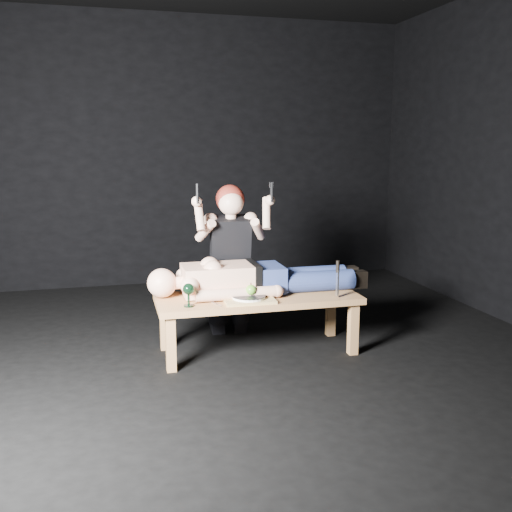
{
  "coord_description": "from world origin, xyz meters",
  "views": [
    {
      "loc": [
        -1.01,
        -4.18,
        1.59
      ],
      "look_at": [
        0.11,
        0.03,
        0.75
      ],
      "focal_mm": 40.8,
      "sensor_mm": 36.0,
      "label": 1
    }
  ],
  "objects_px": {
    "lying_man": "(260,274)",
    "carving_knife": "(337,279)",
    "kneeling_woman": "(229,258)",
    "table": "(258,324)",
    "serving_tray": "(249,300)",
    "goblet": "(189,295)"
  },
  "relations": [
    {
      "from": "lying_man",
      "to": "serving_tray",
      "type": "relative_size",
      "value": 4.5
    },
    {
      "from": "serving_tray",
      "to": "goblet",
      "type": "bearing_deg",
      "value": -176.36
    },
    {
      "from": "lying_man",
      "to": "goblet",
      "type": "distance_m",
      "value": 0.67
    },
    {
      "from": "lying_man",
      "to": "kneeling_woman",
      "type": "height_order",
      "value": "kneeling_woman"
    },
    {
      "from": "goblet",
      "to": "table",
      "type": "bearing_deg",
      "value": 16.5
    },
    {
      "from": "lying_man",
      "to": "kneeling_woman",
      "type": "bearing_deg",
      "value": 114.43
    },
    {
      "from": "table",
      "to": "carving_knife",
      "type": "bearing_deg",
      "value": -18.93
    },
    {
      "from": "kneeling_woman",
      "to": "goblet",
      "type": "bearing_deg",
      "value": -119.43
    },
    {
      "from": "kneeling_woman",
      "to": "carving_knife",
      "type": "bearing_deg",
      "value": -40.83
    },
    {
      "from": "serving_tray",
      "to": "goblet",
      "type": "relative_size",
      "value": 2.17
    },
    {
      "from": "kneeling_woman",
      "to": "carving_knife",
      "type": "xyz_separation_m",
      "value": [
        0.68,
        -0.69,
        -0.06
      ]
    },
    {
      "from": "kneeling_woman",
      "to": "lying_man",
      "type": "bearing_deg",
      "value": -61.64
    },
    {
      "from": "goblet",
      "to": "carving_knife",
      "type": "bearing_deg",
      "value": -1.85
    },
    {
      "from": "lying_man",
      "to": "serving_tray",
      "type": "height_order",
      "value": "lying_man"
    },
    {
      "from": "lying_man",
      "to": "carving_knife",
      "type": "distance_m",
      "value": 0.6
    },
    {
      "from": "table",
      "to": "serving_tray",
      "type": "bearing_deg",
      "value": -127.17
    },
    {
      "from": "kneeling_woman",
      "to": "goblet",
      "type": "relative_size",
      "value": 7.7
    },
    {
      "from": "kneeling_woman",
      "to": "serving_tray",
      "type": "xyz_separation_m",
      "value": [
        0.01,
        -0.63,
        -0.19
      ]
    },
    {
      "from": "table",
      "to": "kneeling_woman",
      "type": "relative_size",
      "value": 1.18
    },
    {
      "from": "lying_man",
      "to": "kneeling_woman",
      "type": "relative_size",
      "value": 1.27
    },
    {
      "from": "table",
      "to": "goblet",
      "type": "relative_size",
      "value": 9.08
    },
    {
      "from": "table",
      "to": "goblet",
      "type": "xyz_separation_m",
      "value": [
        -0.55,
        -0.16,
        0.31
      ]
    }
  ]
}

